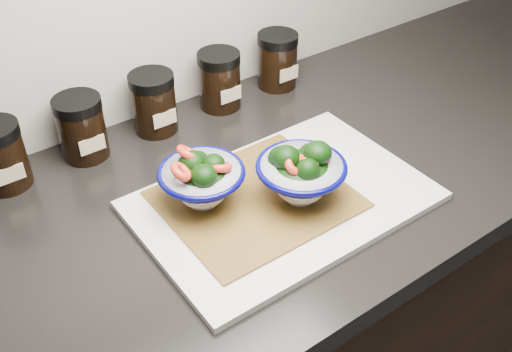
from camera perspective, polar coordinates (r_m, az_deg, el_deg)
countertop at (r=0.97m, az=-4.15°, el=-3.53°), size 3.50×0.60×0.04m
cutting_board at (r=0.95m, az=2.57°, el=-2.34°), size 0.45×0.30×0.01m
bamboo_mat at (r=0.94m, az=0.00°, el=-2.21°), size 0.28×0.24×0.00m
bowl_left at (r=0.91m, az=-5.24°, el=-0.31°), size 0.13×0.13×0.10m
bowl_right at (r=0.91m, az=4.28°, el=0.24°), size 0.14×0.14×0.10m
spice_jar_b at (r=1.04m, az=-23.18°, el=1.79°), size 0.08×0.08×0.11m
spice_jar_c at (r=1.06m, az=-16.27°, el=4.44°), size 0.08×0.08×0.11m
spice_jar_d at (r=1.11m, az=-9.71°, el=6.89°), size 0.08×0.08×0.11m
spice_jar_e at (r=1.16m, az=-3.49°, el=9.10°), size 0.08×0.08×0.11m
spice_jar_f at (r=1.23m, az=2.05°, el=10.96°), size 0.08×0.08×0.11m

